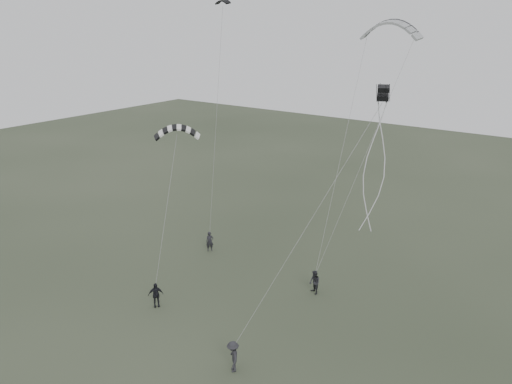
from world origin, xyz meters
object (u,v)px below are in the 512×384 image
Objects in this scene: flyer_center at (156,295)px; kite_pale_large at (391,22)px; kite_dark_small at (223,0)px; kite_box at (383,93)px; flyer_left at (210,241)px; flyer_far at (233,356)px; kite_striped at (177,127)px; flyer_right at (315,282)px.

flyer_center is 24.73m from kite_pale_large.
flyer_center is 22.41m from kite_dark_small.
flyer_center is 19.71m from kite_box.
kite_dark_small is at bearing 50.24° from flyer_left.
flyer_far is 2.66× the size of kite_box.
kite_dark_small reaches higher than flyer_center.
kite_striped reaches higher than flyer_left.
kite_dark_small reaches higher than flyer_far.
kite_striped is at bearing -137.55° from kite_pale_large.
flyer_left is 22.05m from kite_pale_large.
kite_dark_small is 18.03m from kite_box.
kite_striped reaches higher than flyer_right.
kite_striped is (0.85, -4.06, 10.49)m from flyer_left.
kite_dark_small is at bearing 54.95° from kite_striped.
flyer_left is 10.68m from flyer_right.
flyer_far is at bearing -92.92° from kite_pale_large.
kite_striped is at bearing -68.78° from kite_dark_small.
flyer_far is at bearing -78.26° from kite_striped.
flyer_far reaches higher than flyer_center.
kite_striped reaches higher than flyer_center.
flyer_right is 1.01× the size of flyer_center.
flyer_far is (8.36, -2.17, 0.05)m from flyer_center.
kite_striped is 15.29m from kite_box.
flyer_far is at bearing -63.08° from flyer_center.
flyer_far is at bearing -146.96° from kite_box.
kite_pale_large reaches higher than flyer_left.
kite_dark_small is at bearing 56.13° from flyer_center.
flyer_far is at bearing -89.94° from flyer_left.
flyer_left is at bearing -72.54° from kite_dark_small.
kite_striped is (-9.78, -3.05, 10.47)m from flyer_right.
flyer_far is 24.40m from kite_pale_large.
flyer_left is 0.97× the size of flyer_right.
flyer_far is 16.15m from kite_striped.
kite_pale_large is 1.37× the size of kite_striped.
flyer_right is 11.07m from flyer_center.
kite_dark_small is 12.75m from kite_pale_large.
kite_striped is (-10.24, 6.87, 10.43)m from flyer_far.
flyer_left is at bearing 58.77° from flyer_center.
kite_box is (14.88, 0.09, 3.54)m from kite_striped.
flyer_right is 9.93m from flyer_far.
kite_box is (5.09, -2.96, 14.01)m from flyer_right.
flyer_far is 25.97m from kite_dark_small.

